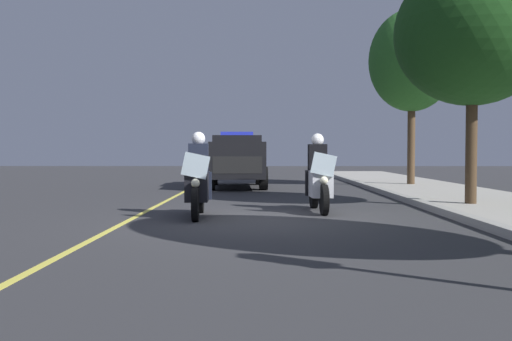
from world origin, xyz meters
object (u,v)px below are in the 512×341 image
at_px(police_motorcycle_lead_left, 198,182).
at_px(police_suv, 237,158).
at_px(police_motorcycle_lead_right, 319,180).
at_px(tree_mid_block, 473,33).
at_px(tree_far_back, 412,61).

height_order(police_motorcycle_lead_left, police_suv, police_suv).
height_order(police_motorcycle_lead_right, police_suv, police_suv).
bearing_deg(police_suv, police_motorcycle_lead_right, 14.54).
distance_m(police_motorcycle_lead_right, tree_mid_block, 5.04).
bearing_deg(tree_far_back, police_motorcycle_lead_right, -26.61).
bearing_deg(police_motorcycle_lead_left, police_motorcycle_lead_right, 111.86).
distance_m(police_motorcycle_lead_left, police_motorcycle_lead_right, 2.73).
bearing_deg(tree_far_back, police_suv, -86.37).
xyz_separation_m(police_suv, tree_far_back, (-0.42, 6.54, 3.64)).
distance_m(police_suv, tree_mid_block, 9.93).
distance_m(police_motorcycle_lead_left, tree_mid_block, 7.29).
bearing_deg(police_motorcycle_lead_right, police_motorcycle_lead_left, -68.14).
relative_size(police_suv, tree_far_back, 0.76).
relative_size(police_motorcycle_lead_left, tree_mid_block, 0.38).
xyz_separation_m(police_suv, tree_mid_block, (7.47, 5.81, 3.00)).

